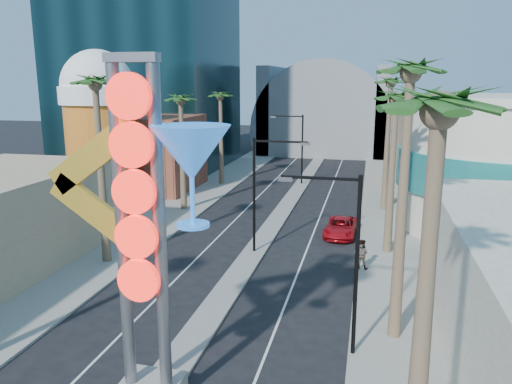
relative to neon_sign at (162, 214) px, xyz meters
name	(u,v)px	position (x,y,z in m)	size (l,w,h in m)	color
sidewalk_west	(197,197)	(-10.32, 32.04, -7.23)	(5.00, 100.00, 0.15)	gray
sidewalk_east	(389,207)	(8.68, 32.04, -7.23)	(5.00, 100.00, 0.15)	gray
median	(294,195)	(-0.82, 35.04, -7.23)	(1.60, 84.00, 0.15)	gray
brick_filler_west	(149,153)	(-16.82, 35.04, -3.31)	(10.00, 10.00, 8.00)	brown
filler_east	(447,141)	(15.18, 45.04, -2.31)	(10.00, 20.00, 10.00)	tan
beer_mug	(100,123)	(-17.82, 27.04, 0.54)	(7.00, 7.00, 14.50)	#C06219
turquoise_building	(506,165)	(17.18, 27.04, -2.06)	(16.60, 16.60, 10.60)	#BAB39E
canopy	(325,126)	(-0.82, 69.04, -3.00)	(22.00, 16.00, 22.00)	slate
neon_sign	(162,214)	(0.00, 0.00, 0.00)	(6.53, 2.60, 12.55)	gray
streetlight_0	(262,185)	(-0.27, 17.04, -2.43)	(3.79, 0.25, 8.00)	black
streetlight_1	(298,142)	(-1.36, 41.04, -2.43)	(3.79, 0.25, 8.00)	black
streetlight_2	(346,249)	(5.91, 5.04, -2.47)	(3.45, 0.25, 8.00)	black
palm_1	(96,95)	(-9.82, 13.04, 3.52)	(2.40, 2.40, 12.70)	brown
palm_2	(181,106)	(-9.82, 27.04, 2.17)	(2.40, 2.40, 11.20)	brown
palm_3	(220,101)	(-9.82, 39.04, 2.17)	(2.40, 2.40, 11.20)	brown
palm_4	(437,139)	(8.18, -2.96, 3.07)	(2.40, 2.40, 12.20)	brown
palm_5	(410,91)	(8.18, 7.04, 3.96)	(2.40, 2.40, 13.20)	brown
palm_6	(396,108)	(8.18, 19.04, 2.62)	(2.40, 2.40, 11.70)	brown
palm_7	(390,91)	(8.18, 31.04, 3.52)	(2.40, 2.40, 12.70)	brown
red_pickup	(341,227)	(4.81, 22.34, -6.62)	(2.29, 4.96, 1.38)	#B80E17
pedestrian_b	(361,254)	(6.48, 15.30, -6.21)	(0.92, 0.72, 1.90)	gray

